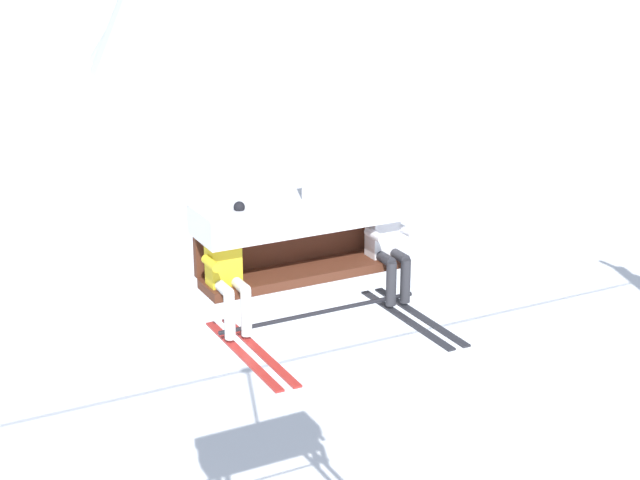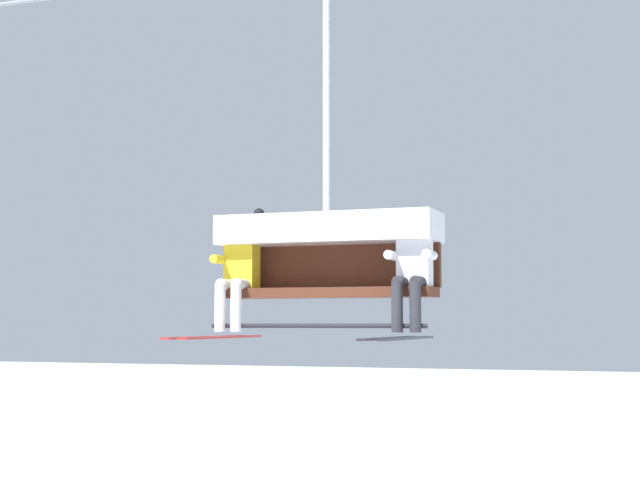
# 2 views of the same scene
# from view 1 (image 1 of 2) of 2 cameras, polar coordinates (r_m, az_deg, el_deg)

# --- Properties ---
(chairlift_chair) EXTENTS (2.27, 0.74, 3.84)m
(chairlift_chair) POSITION_cam_1_polar(r_m,az_deg,el_deg) (10.13, -1.05, 1.06)
(chairlift_chair) COLOR #512819
(skier_yellow) EXTENTS (0.48, 1.70, 1.34)m
(skier_yellow) POSITION_cam_1_polar(r_m,az_deg,el_deg) (9.69, -5.35, -1.78)
(skier_yellow) COLOR yellow
(skier_white) EXTENTS (0.46, 1.70, 1.23)m
(skier_white) POSITION_cam_1_polar(r_m,az_deg,el_deg) (10.48, 4.02, -0.25)
(skier_white) COLOR silver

